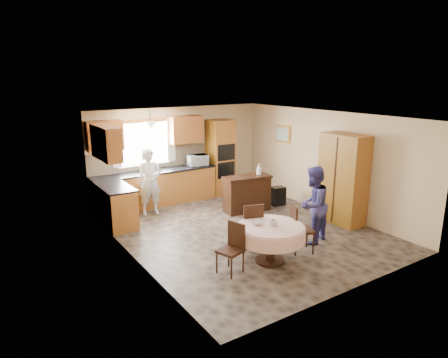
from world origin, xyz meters
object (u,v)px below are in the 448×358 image
chair_left (233,245)px  chair_back (252,224)px  person_sink (150,182)px  person_dining (313,205)px  oven_tower (220,157)px  chair_right (298,226)px  dining_table (271,234)px  cupboard (343,179)px  sideboard (247,195)px

chair_left → chair_back: 0.96m
person_sink → person_dining: bearing=-53.3°
oven_tower → chair_right: oven_tower is taller
oven_tower → chair_left: (-2.41, -4.14, -0.58)m
chair_left → person_dining: person_dining is taller
chair_right → dining_table: bearing=117.9°
person_sink → chair_back: bearing=-69.8°
chair_right → person_sink: person_sink is taller
oven_tower → chair_back: (-1.61, -3.62, -0.53)m
cupboard → chair_right: cupboard is taller
person_sink → chair_right: bearing=-61.7°
person_dining → dining_table: bearing=-8.2°
oven_tower → person_sink: oven_tower is taller
chair_back → sideboard: bearing=-105.6°
dining_table → chair_back: chair_back is taller
chair_back → person_dining: size_ratio=0.60×
cupboard → chair_back: size_ratio=2.15×
person_dining → oven_tower: bearing=-113.5°
sideboard → chair_left: 3.23m
dining_table → person_dining: person_dining is taller
dining_table → chair_back: (0.02, 0.58, -0.02)m
oven_tower → sideboard: bearing=-100.0°
dining_table → sideboard: bearing=62.2°
sideboard → cupboard: size_ratio=0.58×
chair_left → person_sink: (0.01, 3.57, 0.33)m
cupboard → dining_table: size_ratio=1.66×
chair_back → chair_right: chair_back is taller
dining_table → chair_left: bearing=175.7°
chair_left → person_dining: (2.06, 0.17, 0.31)m
oven_tower → sideboard: size_ratio=1.78×
oven_tower → dining_table: oven_tower is taller
chair_left → cupboard: bearing=83.7°
chair_left → chair_back: chair_back is taller
sideboard → person_sink: size_ratio=0.74×
chair_left → chair_right: size_ratio=0.93×
chair_right → chair_left: bearing=113.9°
person_sink → person_dining: 3.97m
sideboard → person_dining: bearing=-84.6°
chair_left → chair_right: 1.51m
dining_table → chair_right: size_ratio=1.32×
chair_right → person_dining: bearing=-46.5°
cupboard → dining_table: cupboard is taller
dining_table → person_sink: (-0.77, 3.63, 0.26)m
chair_back → person_sink: 3.16m
person_sink → cupboard: bearing=-34.4°
cupboard → sideboard: bearing=127.4°
chair_left → chair_right: chair_right is taller
sideboard → chair_right: size_ratio=1.27×
chair_left → person_dining: bearing=77.8°
dining_table → person_dining: (1.27, 0.23, 0.25)m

